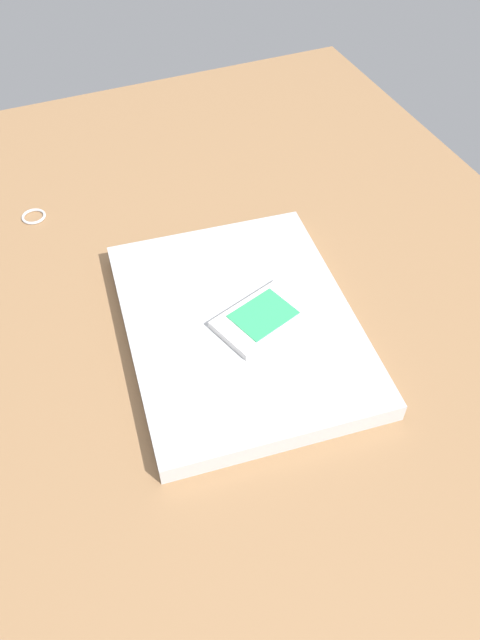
# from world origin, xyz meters

# --- Properties ---
(desk_surface) EXTENTS (1.20, 0.80, 0.03)m
(desk_surface) POSITION_xyz_m (0.00, 0.00, 0.01)
(desk_surface) COLOR olive
(desk_surface) RESTS_ON ground
(laptop_closed) EXTENTS (0.33, 0.27, 0.02)m
(laptop_closed) POSITION_xyz_m (-0.01, -0.03, 0.04)
(laptop_closed) COLOR #B7BABC
(laptop_closed) RESTS_ON desk_surface
(cell_phone_on_laptop) EXTENTS (0.09, 0.12, 0.01)m
(cell_phone_on_laptop) POSITION_xyz_m (0.00, -0.01, 0.06)
(cell_phone_on_laptop) COLOR silver
(cell_phone_on_laptop) RESTS_ON laptop_closed
(key_ring) EXTENTS (0.03, 0.03, 0.00)m
(key_ring) POSITION_xyz_m (-0.30, -0.21, 0.03)
(key_ring) COLOR silver
(key_ring) RESTS_ON desk_surface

